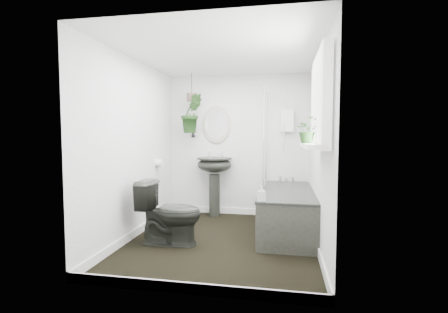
# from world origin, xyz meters

# --- Properties ---
(floor) EXTENTS (2.30, 2.80, 0.02)m
(floor) POSITION_xyz_m (0.00, 0.00, -0.01)
(floor) COLOR black
(floor) RESTS_ON ground
(ceiling) EXTENTS (2.30, 2.80, 0.02)m
(ceiling) POSITION_xyz_m (0.00, 0.00, 2.31)
(ceiling) COLOR white
(ceiling) RESTS_ON ground
(wall_back) EXTENTS (2.30, 0.02, 2.30)m
(wall_back) POSITION_xyz_m (0.00, 1.41, 1.15)
(wall_back) COLOR white
(wall_back) RESTS_ON ground
(wall_front) EXTENTS (2.30, 0.02, 2.30)m
(wall_front) POSITION_xyz_m (0.00, -1.41, 1.15)
(wall_front) COLOR white
(wall_front) RESTS_ON ground
(wall_left) EXTENTS (0.02, 2.80, 2.30)m
(wall_left) POSITION_xyz_m (-1.16, 0.00, 1.15)
(wall_left) COLOR white
(wall_left) RESTS_ON ground
(wall_right) EXTENTS (0.02, 2.80, 2.30)m
(wall_right) POSITION_xyz_m (1.16, 0.00, 1.15)
(wall_right) COLOR white
(wall_right) RESTS_ON ground
(skirting) EXTENTS (2.30, 2.80, 0.10)m
(skirting) POSITION_xyz_m (0.00, 0.00, 0.05)
(skirting) COLOR white
(skirting) RESTS_ON floor
(bathtub) EXTENTS (0.72, 1.72, 0.58)m
(bathtub) POSITION_xyz_m (0.80, 0.50, 0.29)
(bathtub) COLOR black
(bathtub) RESTS_ON floor
(bath_screen) EXTENTS (0.04, 0.72, 1.40)m
(bath_screen) POSITION_xyz_m (0.47, 0.99, 1.28)
(bath_screen) COLOR silver
(bath_screen) RESTS_ON bathtub
(shower_box) EXTENTS (0.20, 0.10, 0.35)m
(shower_box) POSITION_xyz_m (0.80, 1.34, 1.55)
(shower_box) COLOR white
(shower_box) RESTS_ON wall_back
(oval_mirror) EXTENTS (0.46, 0.03, 0.62)m
(oval_mirror) POSITION_xyz_m (-0.35, 1.37, 1.50)
(oval_mirror) COLOR #B2A78C
(oval_mirror) RESTS_ON wall_back
(wall_sconce) EXTENTS (0.04, 0.04, 0.22)m
(wall_sconce) POSITION_xyz_m (-0.75, 1.36, 1.40)
(wall_sconce) COLOR black
(wall_sconce) RESTS_ON wall_back
(toilet_roll_holder) EXTENTS (0.11, 0.11, 0.11)m
(toilet_roll_holder) POSITION_xyz_m (-1.10, 0.70, 0.90)
(toilet_roll_holder) COLOR white
(toilet_roll_holder) RESTS_ON wall_left
(window_recess) EXTENTS (0.08, 1.00, 0.90)m
(window_recess) POSITION_xyz_m (1.09, -0.70, 1.65)
(window_recess) COLOR white
(window_recess) RESTS_ON wall_right
(window_sill) EXTENTS (0.18, 1.00, 0.04)m
(window_sill) POSITION_xyz_m (1.02, -0.70, 1.23)
(window_sill) COLOR white
(window_sill) RESTS_ON wall_right
(window_blinds) EXTENTS (0.01, 0.86, 0.76)m
(window_blinds) POSITION_xyz_m (1.04, -0.70, 1.65)
(window_blinds) COLOR white
(window_blinds) RESTS_ON wall_right
(toilet) EXTENTS (0.76, 0.44, 0.77)m
(toilet) POSITION_xyz_m (-0.60, -0.22, 0.39)
(toilet) COLOR black
(toilet) RESTS_ON floor
(pedestal_sink) EXTENTS (0.62, 0.54, 0.97)m
(pedestal_sink) POSITION_xyz_m (-0.35, 1.21, 0.48)
(pedestal_sink) COLOR black
(pedestal_sink) RESTS_ON floor
(sill_plant) EXTENTS (0.26, 0.24, 0.25)m
(sill_plant) POSITION_xyz_m (0.97, -0.78, 1.37)
(sill_plant) COLOR black
(sill_plant) RESTS_ON window_sill
(hanging_plant) EXTENTS (0.44, 0.43, 0.63)m
(hanging_plant) POSITION_xyz_m (-0.70, 1.11, 1.67)
(hanging_plant) COLOR black
(hanging_plant) RESTS_ON ceiling
(soap_bottle) EXTENTS (0.10, 0.10, 0.18)m
(soap_bottle) POSITION_xyz_m (0.51, -0.29, 0.67)
(soap_bottle) COLOR black
(soap_bottle) RESTS_ON bathtub
(hanging_pot) EXTENTS (0.16, 0.16, 0.12)m
(hanging_pot) POSITION_xyz_m (-0.70, 1.11, 1.92)
(hanging_pot) COLOR #4F3E36
(hanging_pot) RESTS_ON ceiling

